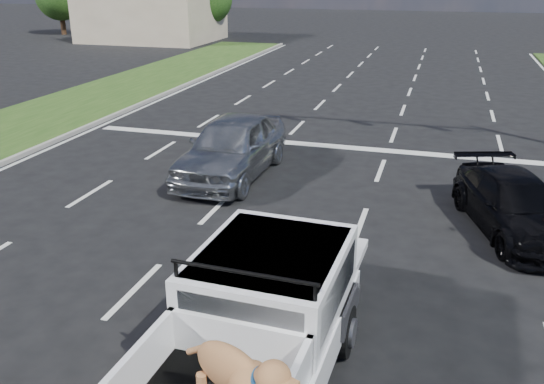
{
  "coord_description": "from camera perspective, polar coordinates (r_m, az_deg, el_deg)",
  "views": [
    {
      "loc": [
        3.21,
        -7.96,
        5.39
      ],
      "look_at": [
        0.26,
        2.0,
        1.38
      ],
      "focal_mm": 38.0,
      "sensor_mm": 36.0,
      "label": 1
    }
  ],
  "objects": [
    {
      "name": "silver_sedan",
      "position": [
        15.99,
        -3.99,
        4.53
      ],
      "size": [
        2.1,
        5.01,
        1.69
      ],
      "primitive_type": "imported",
      "rotation": [
        0.0,
        0.0,
        -0.02
      ],
      "color": "#A2A5A8",
      "rests_on": "ground"
    },
    {
      "name": "pickup_truck",
      "position": [
        7.4,
        -2.77,
        -15.48
      ],
      "size": [
        2.28,
        5.65,
        2.09
      ],
      "rotation": [
        0.0,
        0.0,
        -0.04
      ],
      "color": "black",
      "rests_on": "ground"
    },
    {
      "name": "black_coupe",
      "position": [
        13.59,
        22.95,
        -1.21
      ],
      "size": [
        2.97,
        4.6,
        1.24
      ],
      "primitive_type": "imported",
      "rotation": [
        0.0,
        0.0,
        0.31
      ],
      "color": "black",
      "rests_on": "ground"
    },
    {
      "name": "road_markings",
      "position": [
        15.82,
        3.81,
        1.14
      ],
      "size": [
        17.75,
        60.0,
        0.01
      ],
      "color": "silver",
      "rests_on": "ground"
    },
    {
      "name": "ground",
      "position": [
        10.13,
        -4.71,
        -11.12
      ],
      "size": [
        160.0,
        160.0,
        0.0
      ],
      "primitive_type": "plane",
      "color": "black",
      "rests_on": "ground"
    },
    {
      "name": "curb_left",
      "position": [
        19.33,
        -23.8,
        3.29
      ],
      "size": [
        0.15,
        60.0,
        0.14
      ],
      "primitive_type": "cube",
      "color": "gray",
      "rests_on": "ground"
    },
    {
      "name": "building_left",
      "position": [
        49.81,
        -11.8,
        17.0
      ],
      "size": [
        10.0,
        8.0,
        4.4
      ],
      "primitive_type": "cube",
      "color": "#C6B297",
      "rests_on": "ground"
    }
  ]
}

